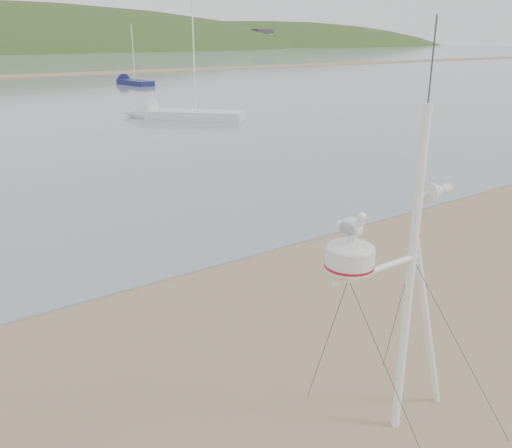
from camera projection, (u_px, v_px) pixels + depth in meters
ground at (150, 429)px, 7.07m from camera, size 560.00×560.00×0.00m
mast_rig at (403, 348)px, 6.66m from camera, size 2.25×2.40×5.08m
sailboat_blue_far at (127, 82)px, 57.85m from camera, size 2.38×6.79×6.62m
sailboat_white_near at (163, 114)px, 33.70m from camera, size 6.66×6.97×7.68m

